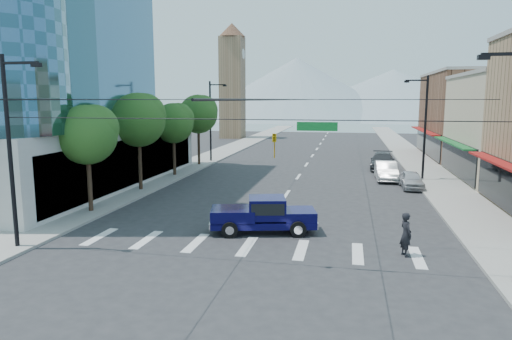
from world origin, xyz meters
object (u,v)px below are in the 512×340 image
(pickup_truck, at_px, (263,214))
(parked_car_mid, at_px, (386,171))
(pedestrian, at_px, (406,234))
(parked_car_far, at_px, (383,161))
(parked_car_near, at_px, (411,180))

(pickup_truck, bearing_deg, parked_car_mid, 53.74)
(pedestrian, distance_m, parked_car_far, 26.49)
(pickup_truck, height_order, pedestrian, pedestrian)
(pedestrian, xyz_separation_m, parked_car_far, (0.75, 26.48, -0.17))
(pickup_truck, xyz_separation_m, parked_car_far, (7.75, 24.12, -0.15))
(pickup_truck, distance_m, pedestrian, 7.38)
(parked_car_far, bearing_deg, parked_car_mid, -86.93)
(parked_car_near, bearing_deg, pedestrian, -99.69)
(pedestrian, xyz_separation_m, parked_car_near, (2.32, 16.58, -0.31))
(pickup_truck, relative_size, parked_car_far, 1.02)
(parked_car_near, relative_size, parked_car_far, 0.70)
(parked_car_near, bearing_deg, parked_car_far, 97.22)
(parked_car_near, distance_m, parked_car_mid, 3.94)
(parked_car_near, height_order, parked_car_mid, parked_car_mid)
(pickup_truck, relative_size, pedestrian, 2.93)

